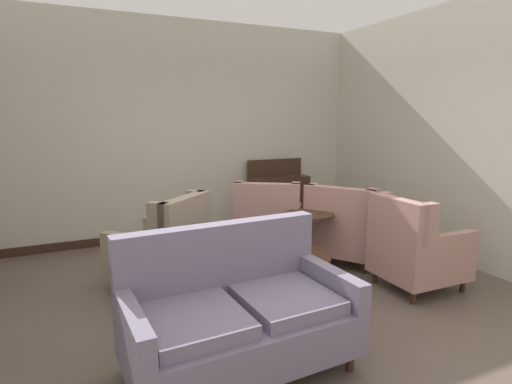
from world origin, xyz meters
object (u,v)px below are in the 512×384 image
object	(u,v)px
settee	(237,315)
armchair_near_window	(165,249)
armchair_beside_settee	(345,229)
side_table	(309,236)
porcelain_vase	(280,239)
armchair_back_corner	(415,250)
sideboard	(279,199)
coffee_table	(281,261)
armchair_near_sideboard	(268,224)

from	to	relation	value
settee	armchair_near_window	distance (m)	1.69
armchair_beside_settee	side_table	world-z (taller)	armchair_beside_settee
porcelain_vase	settee	size ratio (longest dim) A/B	0.23
armchair_near_window	side_table	world-z (taller)	armchair_near_window
settee	armchair_back_corner	size ratio (longest dim) A/B	1.63
settee	sideboard	world-z (taller)	sideboard
armchair_beside_settee	sideboard	bearing A→B (deg)	-34.27
armchair_back_corner	coffee_table	bearing A→B (deg)	79.45
armchair_back_corner	sideboard	distance (m)	2.76
coffee_table	armchair_beside_settee	distance (m)	1.47
coffee_table	armchair_near_window	distance (m)	1.28
porcelain_vase	armchair_back_corner	xyz separation A→B (m)	(1.48, -0.29, -0.23)
armchair_near_sideboard	sideboard	size ratio (longest dim) A/B	1.00
coffee_table	side_table	bearing A→B (deg)	40.84
settee	side_table	world-z (taller)	settee
armchair_back_corner	armchair_near_window	size ratio (longest dim) A/B	0.87
side_table	armchair_near_window	bearing A→B (deg)	171.89
armchair_near_sideboard	sideboard	bearing A→B (deg)	-91.43
coffee_table	armchair_back_corner	distance (m)	1.49
side_table	settee	bearing A→B (deg)	-136.49
settee	side_table	xyz separation A→B (m)	(1.52, 1.44, 0.01)
settee	armchair_near_window	world-z (taller)	settee
coffee_table	side_table	distance (m)	0.95
porcelain_vase	armchair_near_window	bearing A→B (deg)	136.72
sideboard	armchair_near_sideboard	bearing A→B (deg)	-123.93
settee	armchair_near_sideboard	size ratio (longest dim) A/B	1.45
coffee_table	armchair_back_corner	bearing A→B (deg)	-11.62
porcelain_vase	armchair_beside_settee	bearing A→B (deg)	28.43
armchair_near_window	sideboard	bearing A→B (deg)	173.22
porcelain_vase	sideboard	xyz separation A→B (m)	(1.31, 2.47, -0.16)
porcelain_vase	side_table	xyz separation A→B (m)	(0.74, 0.63, -0.23)
side_table	armchair_near_sideboard	bearing A→B (deg)	104.73
settee	sideboard	bearing A→B (deg)	54.92
porcelain_vase	armchair_near_window	world-z (taller)	armchair_near_window
armchair_back_corner	armchair_near_window	world-z (taller)	armchair_near_window
settee	armchair_beside_settee	bearing A→B (deg)	33.42
coffee_table	side_table	world-z (taller)	side_table
settee	armchair_near_sideboard	xyz separation A→B (m)	(1.33, 2.15, 0.01)
armchair_beside_settee	armchair_near_window	xyz separation A→B (m)	(-2.24, 0.16, 0.00)
armchair_beside_settee	sideboard	world-z (taller)	sideboard
armchair_near_sideboard	armchair_near_window	distance (m)	1.55
coffee_table	armchair_near_window	xyz separation A→B (m)	(-0.95, 0.86, 0.00)
porcelain_vase	armchair_near_sideboard	size ratio (longest dim) A/B	0.33
armchair_back_corner	armchair_near_sideboard	distance (m)	1.88
side_table	sideboard	distance (m)	1.92
armchair_near_sideboard	armchair_near_window	size ratio (longest dim) A/B	0.97
porcelain_vase	settee	world-z (taller)	settee
sideboard	armchair_near_window	bearing A→B (deg)	-144.39
armchair_near_sideboard	coffee_table	bearing A→B (deg)	100.86
settee	armchair_back_corner	bearing A→B (deg)	10.46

